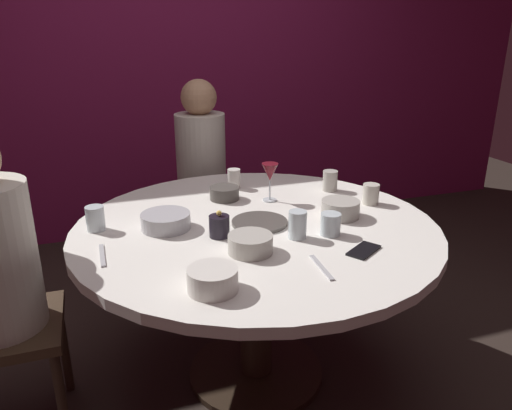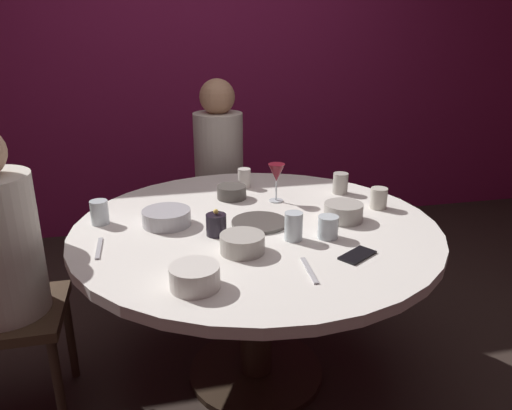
{
  "view_description": "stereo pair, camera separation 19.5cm",
  "coord_description": "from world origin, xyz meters",
  "px_view_note": "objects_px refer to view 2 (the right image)",
  "views": [
    {
      "loc": [
        -0.59,
        -1.73,
        1.49
      ],
      "look_at": [
        0.0,
        0.0,
        0.82
      ],
      "focal_mm": 34.2,
      "sensor_mm": 36.0,
      "label": 1
    },
    {
      "loc": [
        -0.41,
        -1.79,
        1.49
      ],
      "look_at": [
        0.0,
        0.0,
        0.82
      ],
      "focal_mm": 34.2,
      "sensor_mm": 36.0,
      "label": 2
    }
  ],
  "objects_px": {
    "cell_phone": "(357,255)",
    "bowl_rice_portion": "(195,277)",
    "seated_diner_back": "(219,160)",
    "bowl_small_white": "(242,243)",
    "bowl_serving_large": "(167,217)",
    "cup_near_candle": "(294,226)",
    "dining_table": "(256,254)",
    "cup_far_edge": "(379,198)",
    "bowl_sauce_side": "(232,192)",
    "candle_holder": "(216,225)",
    "cup_by_right_diner": "(328,227)",
    "dinner_plate": "(259,222)",
    "cup_by_left_diner": "(340,183)",
    "wine_glass": "(276,174)",
    "cup_center_front": "(244,178)",
    "cup_beside_wine": "(100,212)",
    "bowl_salad_center": "(343,212)"
  },
  "relations": [
    {
      "from": "dinner_plate",
      "to": "cup_center_front",
      "type": "height_order",
      "value": "cup_center_front"
    },
    {
      "from": "cup_near_candle",
      "to": "cup_far_edge",
      "type": "bearing_deg",
      "value": 27.58
    },
    {
      "from": "bowl_sauce_side",
      "to": "cup_by_right_diner",
      "type": "relative_size",
      "value": 1.57
    },
    {
      "from": "candle_holder",
      "to": "bowl_rice_portion",
      "type": "height_order",
      "value": "candle_holder"
    },
    {
      "from": "bowl_serving_large",
      "to": "cup_by_left_diner",
      "type": "relative_size",
      "value": 1.96
    },
    {
      "from": "wine_glass",
      "to": "cup_center_front",
      "type": "relative_size",
      "value": 1.84
    },
    {
      "from": "cup_near_candle",
      "to": "dining_table",
      "type": "bearing_deg",
      "value": 118.64
    },
    {
      "from": "bowl_sauce_side",
      "to": "cup_beside_wine",
      "type": "bearing_deg",
      "value": -161.68
    },
    {
      "from": "seated_diner_back",
      "to": "bowl_small_white",
      "type": "xyz_separation_m",
      "value": [
        -0.11,
        -1.24,
        0.02
      ]
    },
    {
      "from": "dining_table",
      "to": "cup_by_left_diner",
      "type": "bearing_deg",
      "value": 31.03
    },
    {
      "from": "cell_phone",
      "to": "bowl_rice_portion",
      "type": "bearing_deg",
      "value": -113.71
    },
    {
      "from": "cup_center_front",
      "to": "cup_far_edge",
      "type": "distance_m",
      "value": 0.67
    },
    {
      "from": "dinner_plate",
      "to": "bowl_serving_large",
      "type": "xyz_separation_m",
      "value": [
        -0.37,
        0.08,
        0.02
      ]
    },
    {
      "from": "bowl_sauce_side",
      "to": "cup_beside_wine",
      "type": "height_order",
      "value": "cup_beside_wine"
    },
    {
      "from": "cup_far_edge",
      "to": "bowl_sauce_side",
      "type": "bearing_deg",
      "value": 155.72
    },
    {
      "from": "wine_glass",
      "to": "cell_phone",
      "type": "bearing_deg",
      "value": -78.38
    },
    {
      "from": "dinner_plate",
      "to": "bowl_small_white",
      "type": "xyz_separation_m",
      "value": [
        -0.12,
        -0.24,
        0.03
      ]
    },
    {
      "from": "bowl_small_white",
      "to": "cup_by_left_diner",
      "type": "height_order",
      "value": "cup_by_left_diner"
    },
    {
      "from": "seated_diner_back",
      "to": "bowl_rice_portion",
      "type": "height_order",
      "value": "seated_diner_back"
    },
    {
      "from": "cup_by_right_diner",
      "to": "wine_glass",
      "type": "bearing_deg",
      "value": 100.63
    },
    {
      "from": "cup_far_edge",
      "to": "cup_by_left_diner",
      "type": "bearing_deg",
      "value": 110.22
    },
    {
      "from": "cup_by_right_diner",
      "to": "cup_beside_wine",
      "type": "height_order",
      "value": "cup_beside_wine"
    },
    {
      "from": "dining_table",
      "to": "dinner_plate",
      "type": "height_order",
      "value": "dinner_plate"
    },
    {
      "from": "bowl_serving_large",
      "to": "cup_beside_wine",
      "type": "bearing_deg",
      "value": 164.69
    },
    {
      "from": "dinner_plate",
      "to": "cup_by_right_diner",
      "type": "height_order",
      "value": "cup_by_right_diner"
    },
    {
      "from": "bowl_salad_center",
      "to": "bowl_rice_portion",
      "type": "relative_size",
      "value": 1.03
    },
    {
      "from": "candle_holder",
      "to": "dinner_plate",
      "type": "distance_m",
      "value": 0.2
    },
    {
      "from": "bowl_serving_large",
      "to": "cup_center_front",
      "type": "bearing_deg",
      "value": 45.6
    },
    {
      "from": "bowl_serving_large",
      "to": "cup_by_right_diner",
      "type": "xyz_separation_m",
      "value": [
        0.59,
        -0.27,
        0.01
      ]
    },
    {
      "from": "bowl_sauce_side",
      "to": "cup_by_right_diner",
      "type": "height_order",
      "value": "cup_by_right_diner"
    },
    {
      "from": "seated_diner_back",
      "to": "cup_by_right_diner",
      "type": "xyz_separation_m",
      "value": [
        0.23,
        -1.19,
        0.03
      ]
    },
    {
      "from": "bowl_rice_portion",
      "to": "bowl_sauce_side",
      "type": "bearing_deg",
      "value": 72.11
    },
    {
      "from": "cup_far_edge",
      "to": "candle_holder",
      "type": "bearing_deg",
      "value": -169.68
    },
    {
      "from": "cell_phone",
      "to": "bowl_serving_large",
      "type": "relative_size",
      "value": 0.72
    },
    {
      "from": "cup_by_left_diner",
      "to": "seated_diner_back",
      "type": "bearing_deg",
      "value": 124.28
    },
    {
      "from": "bowl_rice_portion",
      "to": "cup_far_edge",
      "type": "relative_size",
      "value": 1.69
    },
    {
      "from": "bowl_salad_center",
      "to": "cup_center_front",
      "type": "distance_m",
      "value": 0.61
    },
    {
      "from": "wine_glass",
      "to": "cup_by_left_diner",
      "type": "height_order",
      "value": "wine_glass"
    },
    {
      "from": "bowl_rice_portion",
      "to": "seated_diner_back",
      "type": "bearing_deg",
      "value": 78.47
    },
    {
      "from": "bowl_small_white",
      "to": "cup_center_front",
      "type": "relative_size",
      "value": 1.66
    },
    {
      "from": "bowl_sauce_side",
      "to": "cup_near_candle",
      "type": "distance_m",
      "value": 0.53
    },
    {
      "from": "bowl_rice_portion",
      "to": "cup_by_right_diner",
      "type": "height_order",
      "value": "cup_by_right_diner"
    },
    {
      "from": "dining_table",
      "to": "cup_near_candle",
      "type": "bearing_deg",
      "value": -61.36
    },
    {
      "from": "bowl_serving_large",
      "to": "bowl_salad_center",
      "type": "height_order",
      "value": "bowl_salad_center"
    },
    {
      "from": "wine_glass",
      "to": "bowl_rice_portion",
      "type": "distance_m",
      "value": 0.84
    },
    {
      "from": "cell_phone",
      "to": "wine_glass",
      "type": "bearing_deg",
      "value": 158.95
    },
    {
      "from": "dinner_plate",
      "to": "bowl_sauce_side",
      "type": "height_order",
      "value": "bowl_sauce_side"
    },
    {
      "from": "dining_table",
      "to": "bowl_rice_portion",
      "type": "height_order",
      "value": "bowl_rice_portion"
    },
    {
      "from": "seated_diner_back",
      "to": "candle_holder",
      "type": "bearing_deg",
      "value": -9.22
    },
    {
      "from": "candle_holder",
      "to": "cup_beside_wine",
      "type": "relative_size",
      "value": 1.08
    }
  ]
}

